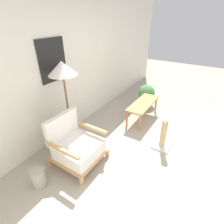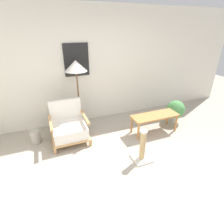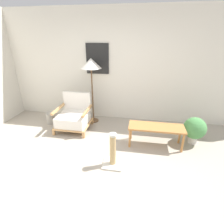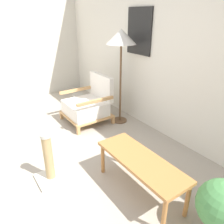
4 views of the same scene
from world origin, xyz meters
name	(u,v)px [view 4 (image 4 of 4)]	position (x,y,z in m)	size (l,w,h in m)	color
ground_plane	(18,183)	(0.00, 0.00, 0.00)	(14.00, 14.00, 0.00)	#A89E8E
wall_back	(166,48)	(0.00, 2.29, 1.35)	(8.00, 0.09, 2.70)	silver
armchair	(88,105)	(-0.98, 1.48, 0.31)	(0.75, 0.74, 0.83)	tan
floor_lamp	(121,41)	(-0.64, 1.94, 1.42)	(0.48, 0.48, 1.60)	brown
coffee_table	(141,163)	(0.89, 1.08, 0.38)	(1.08, 0.39, 0.43)	#B2753D
vase	(78,100)	(-1.68, 1.62, 0.14)	(0.21, 0.21, 0.29)	#9E998E
potted_plant	(223,207)	(1.68, 1.31, 0.33)	(0.45, 0.45, 0.57)	beige
scratching_post	(49,163)	(0.14, 0.35, 0.22)	(0.33, 0.33, 0.62)	beige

